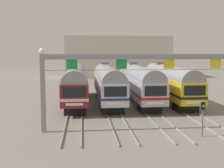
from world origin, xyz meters
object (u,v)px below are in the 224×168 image
commuter_train_maroon (76,82)px  commuter_train_silver (108,82)px  commuter_train_stainless (139,82)px  commuter_train_yellow (169,82)px  yard_signal_mast (203,112)px  catenary_gantry (145,70)px

commuter_train_maroon → commuter_train_silver: (4.09, 0.00, 0.00)m
commuter_train_maroon → commuter_train_stainless: (8.17, 0.00, 0.00)m
commuter_train_stainless → commuter_train_yellow: size_ratio=1.00×
commuter_train_stainless → yard_signal_mast: 16.14m
commuter_train_stainless → commuter_train_yellow: same height
commuter_train_yellow → yard_signal_mast: 16.14m
commuter_train_silver → yard_signal_mast: commuter_train_silver is taller
commuter_train_maroon → commuter_train_silver: 4.09m
commuter_train_silver → commuter_train_stainless: bearing=0.0°
catenary_gantry → yard_signal_mast: size_ratio=6.25×
commuter_train_stainless → commuter_train_maroon: bearing=-180.0°
commuter_train_stainless → catenary_gantry: (-2.04, -13.50, 2.42)m
commuter_train_maroon → commuter_train_yellow: bearing=0.0°
commuter_train_yellow → catenary_gantry: catenary_gantry is taller
commuter_train_stainless → commuter_train_yellow: bearing=0.0°
commuter_train_silver → commuter_train_yellow: same height
commuter_train_silver → yard_signal_mast: 17.14m
commuter_train_maroon → yard_signal_mast: size_ratio=6.45×
catenary_gantry → yard_signal_mast: bearing=-31.4°
commuter_train_stainless → catenary_gantry: catenary_gantry is taller
commuter_train_maroon → commuter_train_yellow: 12.26m
catenary_gantry → commuter_train_stainless: bearing=81.4°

